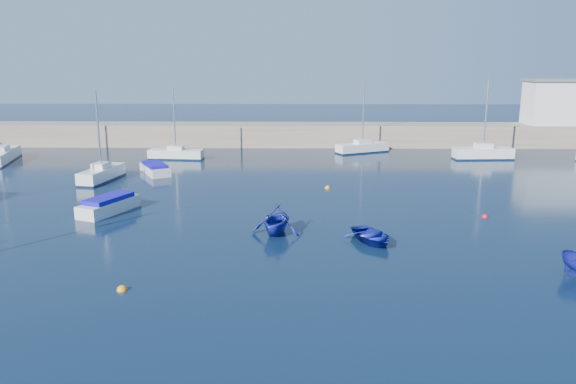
{
  "coord_description": "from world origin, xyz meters",
  "views": [
    {
      "loc": [
        -2.16,
        -20.92,
        10.1
      ],
      "look_at": [
        -2.69,
        14.93,
        1.6
      ],
      "focal_mm": 35.0,
      "sensor_mm": 36.0,
      "label": 1
    }
  ],
  "objects_px": {
    "dinghy_left": "(276,220)",
    "sailboat_6": "(362,147)",
    "sailboat_7": "(483,153)",
    "motorboat_2": "(155,169)",
    "sailboat_5": "(176,154)",
    "sailboat_3": "(102,174)",
    "harbor_office": "(570,103)",
    "dinghy_center": "(372,236)",
    "motorboat_1": "(109,205)",
    "sailboat_4": "(0,156)"
  },
  "relations": [
    {
      "from": "harbor_office",
      "to": "dinghy_left",
      "type": "xyz_separation_m",
      "value": [
        -33.32,
        -35.13,
        -4.21
      ]
    },
    {
      "from": "sailboat_4",
      "to": "motorboat_2",
      "type": "relative_size",
      "value": 2.06
    },
    {
      "from": "sailboat_6",
      "to": "dinghy_center",
      "type": "relative_size",
      "value": 2.3
    },
    {
      "from": "sailboat_7",
      "to": "motorboat_1",
      "type": "distance_m",
      "value": 38.44
    },
    {
      "from": "sailboat_5",
      "to": "motorboat_1",
      "type": "distance_m",
      "value": 20.81
    },
    {
      "from": "motorboat_2",
      "to": "dinghy_left",
      "type": "distance_m",
      "value": 21.39
    },
    {
      "from": "motorboat_2",
      "to": "dinghy_left",
      "type": "xyz_separation_m",
      "value": [
        11.65,
        -17.93,
        0.43
      ]
    },
    {
      "from": "harbor_office",
      "to": "sailboat_4",
      "type": "xyz_separation_m",
      "value": [
        -62.0,
        -11.62,
        -4.45
      ]
    },
    {
      "from": "sailboat_6",
      "to": "motorboat_1",
      "type": "relative_size",
      "value": 1.61
    },
    {
      "from": "harbor_office",
      "to": "sailboat_6",
      "type": "height_order",
      "value": "sailboat_6"
    },
    {
      "from": "harbor_office",
      "to": "sailboat_4",
      "type": "relative_size",
      "value": 0.99
    },
    {
      "from": "sailboat_7",
      "to": "motorboat_2",
      "type": "height_order",
      "value": "sailboat_7"
    },
    {
      "from": "sailboat_6",
      "to": "dinghy_left",
      "type": "relative_size",
      "value": 2.35
    },
    {
      "from": "harbor_office",
      "to": "motorboat_2",
      "type": "height_order",
      "value": "harbor_office"
    },
    {
      "from": "sailboat_7",
      "to": "dinghy_left",
      "type": "xyz_separation_m",
      "value": [
        -20.52,
        -25.94,
        0.22
      ]
    },
    {
      "from": "sailboat_5",
      "to": "dinghy_center",
      "type": "relative_size",
      "value": 2.16
    },
    {
      "from": "motorboat_2",
      "to": "motorboat_1",
      "type": "bearing_deg",
      "value": -118.0
    },
    {
      "from": "sailboat_4",
      "to": "motorboat_1",
      "type": "xyz_separation_m",
      "value": [
        17.19,
        -18.85,
        -0.11
      ]
    },
    {
      "from": "dinghy_left",
      "to": "sailboat_6",
      "type": "bearing_deg",
      "value": 88.21
    },
    {
      "from": "sailboat_3",
      "to": "sailboat_5",
      "type": "distance_m",
      "value": 11.45
    },
    {
      "from": "sailboat_4",
      "to": "sailboat_6",
      "type": "height_order",
      "value": "sailboat_4"
    },
    {
      "from": "sailboat_6",
      "to": "sailboat_7",
      "type": "height_order",
      "value": "sailboat_7"
    },
    {
      "from": "harbor_office",
      "to": "sailboat_3",
      "type": "bearing_deg",
      "value": -157.33
    },
    {
      "from": "sailboat_3",
      "to": "sailboat_5",
      "type": "relative_size",
      "value": 1.01
    },
    {
      "from": "sailboat_3",
      "to": "motorboat_1",
      "type": "xyz_separation_m",
      "value": [
        3.92,
        -10.11,
        -0.08
      ]
    },
    {
      "from": "sailboat_5",
      "to": "motorboat_1",
      "type": "relative_size",
      "value": 1.51
    },
    {
      "from": "sailboat_3",
      "to": "dinghy_left",
      "type": "xyz_separation_m",
      "value": [
        15.41,
        -14.77,
        0.27
      ]
    },
    {
      "from": "sailboat_5",
      "to": "sailboat_7",
      "type": "xyz_separation_m",
      "value": [
        31.84,
        0.47,
        0.11
      ]
    },
    {
      "from": "dinghy_left",
      "to": "sailboat_4",
      "type": "bearing_deg",
      "value": 154.67
    },
    {
      "from": "motorboat_1",
      "to": "dinghy_left",
      "type": "relative_size",
      "value": 1.46
    },
    {
      "from": "sailboat_6",
      "to": "sailboat_7",
      "type": "relative_size",
      "value": 0.97
    },
    {
      "from": "motorboat_2",
      "to": "sailboat_6",
      "type": "bearing_deg",
      "value": 2.27
    },
    {
      "from": "harbor_office",
      "to": "sailboat_5",
      "type": "relative_size",
      "value": 1.34
    },
    {
      "from": "sailboat_5",
      "to": "motorboat_2",
      "type": "distance_m",
      "value": 7.55
    },
    {
      "from": "sailboat_3",
      "to": "dinghy_left",
      "type": "bearing_deg",
      "value": -33.54
    },
    {
      "from": "harbor_office",
      "to": "sailboat_6",
      "type": "bearing_deg",
      "value": -168.36
    },
    {
      "from": "sailboat_6",
      "to": "motorboat_2",
      "type": "xyz_separation_m",
      "value": [
        -20.15,
        -12.09,
        -0.11
      ]
    },
    {
      "from": "sailboat_4",
      "to": "dinghy_center",
      "type": "xyz_separation_m",
      "value": [
        34.13,
        -24.95,
        -0.29
      ]
    },
    {
      "from": "dinghy_center",
      "to": "motorboat_1",
      "type": "bearing_deg",
      "value": 138.15
    },
    {
      "from": "motorboat_2",
      "to": "sailboat_5",
      "type": "bearing_deg",
      "value": 58.82
    },
    {
      "from": "motorboat_2",
      "to": "sailboat_7",
      "type": "bearing_deg",
      "value": -14.71
    },
    {
      "from": "sailboat_6",
      "to": "dinghy_center",
      "type": "bearing_deg",
      "value": 148.11
    },
    {
      "from": "sailboat_3",
      "to": "motorboat_1",
      "type": "relative_size",
      "value": 1.53
    },
    {
      "from": "dinghy_center",
      "to": "sailboat_4",
      "type": "bearing_deg",
      "value": 121.77
    },
    {
      "from": "motorboat_2",
      "to": "sailboat_4",
      "type": "bearing_deg",
      "value": 133.16
    },
    {
      "from": "harbor_office",
      "to": "sailboat_3",
      "type": "distance_m",
      "value": 53.0
    },
    {
      "from": "sailboat_3",
      "to": "motorboat_1",
      "type": "height_order",
      "value": "sailboat_3"
    },
    {
      "from": "sailboat_4",
      "to": "sailboat_6",
      "type": "distance_m",
      "value": 37.74
    },
    {
      "from": "sailboat_3",
      "to": "motorboat_2",
      "type": "relative_size",
      "value": 1.53
    },
    {
      "from": "harbor_office",
      "to": "dinghy_left",
      "type": "bearing_deg",
      "value": -133.48
    }
  ]
}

